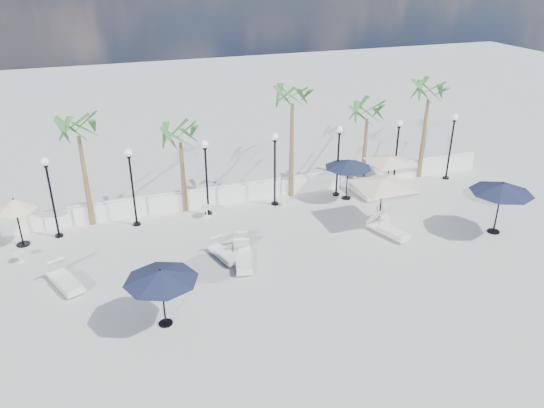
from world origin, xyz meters
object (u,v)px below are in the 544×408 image
object	(u,v)px
parasol_navy_mid	(348,164)
lounger_7	(363,191)
lounger_2	(243,247)
lounger_0	(65,280)
parasol_navy_left	(161,276)
lounger_1	(224,253)
lounger_3	(243,259)
lounger_4	(384,220)
parasol_navy_right	(502,188)
parasol_cream_small	(14,205)
lounger_6	(372,188)
parasol_cream_sq_b	(390,157)
lounger_5	(388,229)
parasol_cream_sq_a	(383,180)

from	to	relation	value
parasol_navy_mid	lounger_7	bearing A→B (deg)	3.42
lounger_2	parasol_navy_mid	distance (m)	7.81
lounger_0	lounger_2	world-z (taller)	lounger_0
lounger_7	parasol_navy_left	size ratio (longest dim) A/B	0.81
lounger_1	parasol_navy_mid	bearing A→B (deg)	10.26
lounger_3	lounger_4	bearing A→B (deg)	21.20
parasol_navy_right	lounger_4	bearing A→B (deg)	151.84
parasol_navy_right	parasol_cream_small	distance (m)	21.44
lounger_6	lounger_7	world-z (taller)	lounger_7
parasol_navy_right	parasol_cream_small	bearing A→B (deg)	163.88
lounger_4	parasol_cream_small	xyz separation A→B (m)	(-16.15, 3.57, 1.73)
lounger_7	parasol_navy_mid	xyz separation A→B (m)	(-1.04, -0.06, 1.68)
lounger_7	parasol_navy_right	bearing A→B (deg)	-59.19
lounger_3	lounger_2	bearing A→B (deg)	83.94
lounger_0	lounger_1	bearing A→B (deg)	-22.15
lounger_1	parasol_navy_mid	xyz separation A→B (m)	(7.66, 3.76, 1.71)
lounger_1	lounger_7	world-z (taller)	lounger_7
parasol_cream_sq_b	parasol_navy_right	bearing A→B (deg)	-69.10
lounger_1	parasol_navy_left	world-z (taller)	parasol_navy_left
lounger_2	parasol_navy_left	size ratio (longest dim) A/B	0.71
lounger_7	parasol_cream_small	distance (m)	16.94
lounger_4	parasol_cream_sq_b	size ratio (longest dim) A/B	0.44
lounger_5	parasol_cream_small	world-z (taller)	parasol_cream_small
lounger_5	lounger_6	size ratio (longest dim) A/B	1.15
lounger_1	lounger_7	size ratio (longest dim) A/B	0.95
lounger_3	parasol_navy_right	bearing A→B (deg)	6.16
parasol_cream_sq_a	parasol_navy_right	bearing A→B (deg)	-29.95
lounger_3	lounger_5	xyz separation A→B (m)	(7.05, 0.30, 0.01)
lounger_3	lounger_7	world-z (taller)	lounger_3
lounger_5	parasol_cream_small	distance (m)	16.55
lounger_3	parasol_cream_sq_b	distance (m)	10.82
parasol_navy_mid	parasol_cream_sq_a	bearing A→B (deg)	-85.52
lounger_5	lounger_6	xyz separation A→B (m)	(1.67, 4.54, -0.03)
lounger_0	lounger_1	size ratio (longest dim) A/B	1.14
lounger_4	parasol_navy_right	distance (m)	5.42
lounger_4	lounger_3	bearing A→B (deg)	-149.11
lounger_4	lounger_1	bearing A→B (deg)	-155.38
parasol_navy_left	parasol_navy_mid	xyz separation A→B (m)	(10.72, 7.44, -0.05)
lounger_2	parasol_cream_sq_b	bearing A→B (deg)	29.97
lounger_5	lounger_6	distance (m)	4.84
lounger_0	lounger_3	bearing A→B (deg)	-28.58
lounger_2	lounger_7	bearing A→B (deg)	33.06
lounger_7	parasol_navy_left	distance (m)	14.05
parasol_navy_right	lounger_5	bearing A→B (deg)	163.29
lounger_4	parasol_cream_sq_a	xyz separation A→B (m)	(-0.10, 0.24, 2.02)
lounger_3	lounger_6	size ratio (longest dim) A/B	1.11
lounger_2	parasol_navy_mid	xyz separation A→B (m)	(6.73, 3.57, 1.72)
lounger_7	parasol_navy_mid	world-z (taller)	parasol_navy_mid
lounger_7	parasol_navy_right	size ratio (longest dim) A/B	0.74
parasol_navy_mid	lounger_0	bearing A→B (deg)	-164.83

